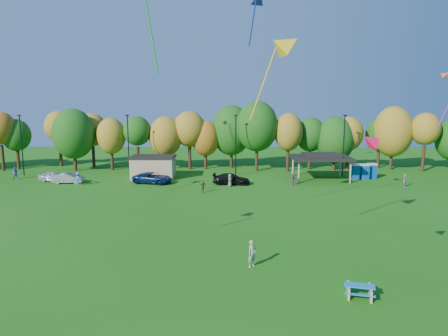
{
  "coord_description": "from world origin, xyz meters",
  "views": [
    {
      "loc": [
        0.87,
        -19.01,
        10.81
      ],
      "look_at": [
        0.61,
        6.0,
        6.72
      ],
      "focal_mm": 32.0,
      "sensor_mm": 36.0,
      "label": 1
    }
  ],
  "objects_px": {
    "car_d": "(231,179)",
    "car_a": "(54,177)",
    "car_b": "(68,178)",
    "car_c": "(153,178)",
    "picnic_table": "(359,290)",
    "kite_flyer": "(252,254)",
    "porta_potties": "(364,171)"
  },
  "relations": [
    {
      "from": "car_d",
      "to": "car_a",
      "type": "bearing_deg",
      "value": 91.91
    },
    {
      "from": "car_b",
      "to": "car_c",
      "type": "bearing_deg",
      "value": -93.26
    },
    {
      "from": "car_a",
      "to": "car_d",
      "type": "height_order",
      "value": "car_a"
    },
    {
      "from": "car_a",
      "to": "picnic_table",
      "type": "bearing_deg",
      "value": -123.69
    },
    {
      "from": "car_d",
      "to": "car_c",
      "type": "bearing_deg",
      "value": 92.62
    },
    {
      "from": "car_b",
      "to": "kite_flyer",
      "type": "bearing_deg",
      "value": -143.37
    },
    {
      "from": "picnic_table",
      "to": "car_d",
      "type": "bearing_deg",
      "value": 116.12
    },
    {
      "from": "kite_flyer",
      "to": "car_b",
      "type": "xyz_separation_m",
      "value": [
        -23.36,
        27.84,
        -0.23
      ]
    },
    {
      "from": "car_b",
      "to": "picnic_table",
      "type": "bearing_deg",
      "value": -141.02
    },
    {
      "from": "car_a",
      "to": "car_b",
      "type": "height_order",
      "value": "car_a"
    },
    {
      "from": "car_c",
      "to": "car_d",
      "type": "distance_m",
      "value": 10.7
    },
    {
      "from": "car_b",
      "to": "car_c",
      "type": "height_order",
      "value": "car_c"
    },
    {
      "from": "kite_flyer",
      "to": "picnic_table",
      "type": "bearing_deg",
      "value": -76.83
    },
    {
      "from": "car_b",
      "to": "car_c",
      "type": "xyz_separation_m",
      "value": [
        11.52,
        0.02,
        0.06
      ]
    },
    {
      "from": "porta_potties",
      "to": "car_d",
      "type": "height_order",
      "value": "porta_potties"
    },
    {
      "from": "picnic_table",
      "to": "kite_flyer",
      "type": "height_order",
      "value": "kite_flyer"
    },
    {
      "from": "car_c",
      "to": "car_d",
      "type": "xyz_separation_m",
      "value": [
        10.69,
        -0.55,
        -0.02
      ]
    },
    {
      "from": "kite_flyer",
      "to": "car_a",
      "type": "bearing_deg",
      "value": 90.46
    },
    {
      "from": "porta_potties",
      "to": "car_a",
      "type": "bearing_deg",
      "value": -176.68
    },
    {
      "from": "car_d",
      "to": "porta_potties",
      "type": "bearing_deg",
      "value": -72.27
    },
    {
      "from": "porta_potties",
      "to": "kite_flyer",
      "type": "distance_m",
      "value": 36.18
    },
    {
      "from": "porta_potties",
      "to": "picnic_table",
      "type": "relative_size",
      "value": 1.98
    },
    {
      "from": "porta_potties",
      "to": "car_a",
      "type": "xyz_separation_m",
      "value": [
        -43.72,
        -2.53,
        -0.38
      ]
    },
    {
      "from": "kite_flyer",
      "to": "car_a",
      "type": "relative_size",
      "value": 0.43
    },
    {
      "from": "porta_potties",
      "to": "car_b",
      "type": "xyz_separation_m",
      "value": [
        -41.3,
        -3.58,
        -0.42
      ]
    },
    {
      "from": "car_b",
      "to": "car_d",
      "type": "relative_size",
      "value": 0.83
    },
    {
      "from": "car_d",
      "to": "picnic_table",
      "type": "bearing_deg",
      "value": -161.94
    },
    {
      "from": "picnic_table",
      "to": "kite_flyer",
      "type": "distance_m",
      "value": 7.14
    },
    {
      "from": "car_a",
      "to": "car_b",
      "type": "bearing_deg",
      "value": -100.85
    },
    {
      "from": "picnic_table",
      "to": "porta_potties",
      "type": "bearing_deg",
      "value": 84.8
    },
    {
      "from": "car_a",
      "to": "car_c",
      "type": "xyz_separation_m",
      "value": [
        13.94,
        -1.03,
        0.02
      ]
    },
    {
      "from": "porta_potties",
      "to": "car_c",
      "type": "distance_m",
      "value": 29.99
    }
  ]
}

